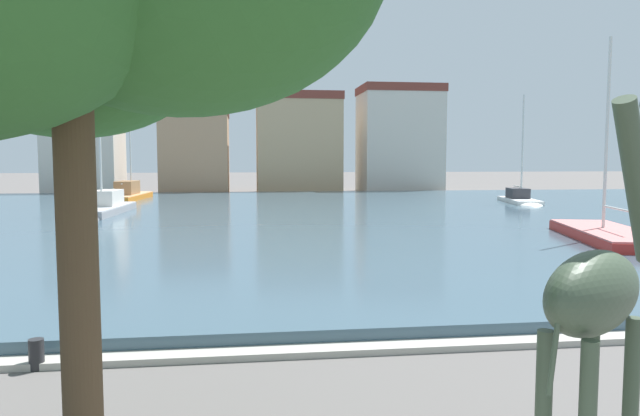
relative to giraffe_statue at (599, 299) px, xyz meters
The scene contains 12 objects.
harbor_water 28.04m from the giraffe_statue, 95.05° to the left, with size 84.07×45.02×0.34m, color #3D5666.
quay_edge_coping 6.04m from the giraffe_statue, 115.74° to the left, with size 84.07×0.50×0.12m, color #ADA89E.
giraffe_statue is the anchor object (origin of this frame).
sailboat_red 19.57m from the giraffe_statue, 56.63° to the left, with size 4.19×8.64×8.01m.
sailboat_grey 30.73m from the giraffe_statue, 110.85° to the left, with size 2.18×8.41×6.01m.
sailboat_white 37.59m from the giraffe_statue, 64.51° to the left, with size 2.98×6.93×7.85m.
sailboat_orange 42.87m from the giraffe_statue, 105.81° to the left, with size 2.37×8.65×8.36m.
mooring_bollard 8.37m from the giraffe_statue, 142.59° to the left, with size 0.24×0.24×0.50m, color #232326.
townhouse_corner_house 56.37m from the giraffe_statue, 108.75° to the left, with size 6.67×5.94×9.37m.
townhouse_end_terrace 54.63m from the giraffe_statue, 98.22° to the left, with size 6.52×7.02×8.41m.
townhouse_narrow_midrow 54.67m from the giraffe_statue, 87.46° to the left, with size 8.57×5.44×10.06m.
townhouse_tall_gabled 55.95m from the giraffe_statue, 76.68° to the left, with size 8.18×6.23×10.89m.
Camera 1 is at (-0.67, -1.96, 3.39)m, focal length 32.75 mm.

